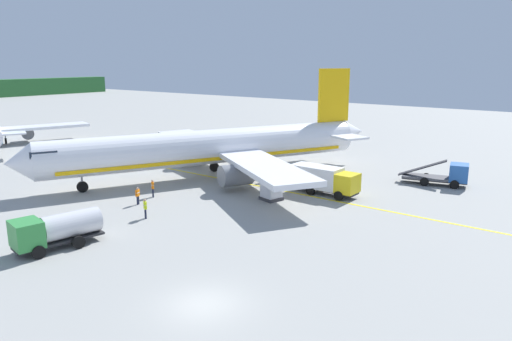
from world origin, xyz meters
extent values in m
cylinder|color=white|center=(21.51, 19.37, 3.50)|extent=(34.11, 18.99, 3.80)
cone|color=white|center=(4.19, 27.67, 3.50)|extent=(3.72, 4.29, 3.61)
cone|color=white|center=(39.18, 10.89, 3.90)|extent=(4.28, 4.30, 3.23)
cube|color=#192333|center=(6.18, 26.72, 4.36)|extent=(3.56, 3.95, 0.60)
cube|color=white|center=(19.36, 10.26, 2.83)|extent=(12.47, 16.14, 0.50)
cylinder|color=slate|center=(18.92, 13.51, 1.63)|extent=(3.84, 3.37, 2.20)
cube|color=white|center=(27.26, 26.74, 2.83)|extent=(9.89, 16.68, 0.50)
cylinder|color=slate|center=(24.45, 25.05, 1.63)|extent=(3.84, 3.37, 2.20)
cube|color=#F2B20C|center=(36.39, 12.23, 8.65)|extent=(4.12, 2.23, 6.50)
cube|color=white|center=(36.39, 12.23, 3.90)|extent=(7.38, 10.76, 0.24)
cube|color=#F2B20C|center=(21.51, 19.37, 2.46)|extent=(30.78, 17.26, 0.36)
cylinder|color=black|center=(9.17, 25.28, 0.55)|extent=(1.14, 0.79, 1.10)
cylinder|color=gray|center=(9.17, 25.28, 1.35)|extent=(0.20, 0.20, 0.50)
cylinder|color=black|center=(21.74, 16.37, 0.55)|extent=(1.14, 0.79, 1.10)
cylinder|color=gray|center=(21.74, 16.37, 1.35)|extent=(0.20, 0.20, 0.50)
cylinder|color=black|center=(23.98, 21.06, 0.55)|extent=(1.14, 0.79, 1.10)
cylinder|color=gray|center=(23.98, 21.06, 1.35)|extent=(0.20, 0.20, 0.50)
cube|color=white|center=(23.26, 57.53, 2.41)|extent=(14.23, 7.98, 0.43)
cylinder|color=slate|center=(21.73, 59.87, 1.39)|extent=(2.80, 3.25, 1.87)
cylinder|color=black|center=(18.32, 60.14, 0.47)|extent=(0.65, 0.98, 0.94)
cylinder|color=gray|center=(18.32, 60.14, 1.15)|extent=(0.17, 0.17, 0.43)
cube|color=#2659A5|center=(34.21, -3.82, 1.50)|extent=(2.56, 2.27, 1.80)
cube|color=#192333|center=(34.41, -4.64, 1.86)|extent=(1.81, 0.51, 0.94)
cube|color=#4C4C51|center=(33.45, -0.68, 0.72)|extent=(3.24, 5.05, 0.24)
cube|color=#2D2D33|center=(33.35, -0.29, 1.70)|extent=(2.01, 4.88, 2.03)
cube|color=#262628|center=(33.66, -1.55, 0.52)|extent=(3.02, 6.65, 0.16)
cylinder|color=black|center=(35.21, -3.26, 0.45)|extent=(0.48, 0.94, 0.90)
cylinder|color=black|center=(33.07, -3.78, 0.45)|extent=(0.48, 0.94, 0.90)
cylinder|color=black|center=(34.52, -0.42, 0.45)|extent=(0.48, 0.94, 0.90)
cylinder|color=black|center=(32.38, -0.94, 0.45)|extent=(0.48, 0.94, 0.90)
cube|color=#338C3F|center=(-2.29, 14.03, 1.50)|extent=(2.16, 2.49, 1.80)
cube|color=#192333|center=(-3.13, 14.19, 1.86)|extent=(0.41, 1.83, 0.94)
cylinder|color=silver|center=(0.66, 13.50, 1.50)|extent=(4.25, 2.48, 1.80)
cube|color=#262628|center=(-0.23, 13.66, 0.52)|extent=(6.18, 2.58, 0.16)
cylinder|color=black|center=(-2.19, 12.90, 0.45)|extent=(0.94, 0.44, 0.90)
cylinder|color=black|center=(-1.80, 15.06, 0.45)|extent=(0.94, 0.44, 0.90)
cylinder|color=black|center=(0.46, 12.42, 0.45)|extent=(0.94, 0.44, 0.90)
cylinder|color=black|center=(0.85, 14.58, 0.45)|extent=(0.94, 0.44, 0.90)
cube|color=yellow|center=(23.19, 3.33, 1.50)|extent=(2.23, 1.83, 1.80)
cube|color=#192333|center=(23.18, 2.48, 1.86)|extent=(1.85, 0.11, 0.94)
cube|color=white|center=(23.25, 6.72, 1.65)|extent=(2.28, 5.03, 2.10)
cube|color=#262628|center=(23.23, 5.82, 0.52)|extent=(1.64, 6.81, 0.16)
cylinder|color=black|center=(24.30, 3.61, 0.45)|extent=(0.29, 0.90, 0.90)
cylinder|color=black|center=(22.10, 3.64, 0.45)|extent=(0.29, 0.90, 0.90)
cylinder|color=black|center=(24.35, 6.71, 0.45)|extent=(0.29, 0.90, 0.90)
cylinder|color=black|center=(22.15, 6.74, 0.45)|extent=(0.29, 0.90, 0.90)
cube|color=#333338|center=(18.41, 8.76, 0.15)|extent=(2.06, 2.06, 0.30)
cube|color=silver|center=(18.41, 8.76, 1.10)|extent=(1.82, 1.82, 1.59)
cube|color=silver|center=(17.89, 8.88, 1.74)|extent=(0.95, 1.64, 0.56)
cylinder|color=#191E33|center=(9.72, 17.51, 0.40)|extent=(0.14, 0.14, 0.80)
cylinder|color=#191E33|center=(9.89, 17.57, 0.40)|extent=(0.14, 0.14, 0.80)
cube|color=orange|center=(9.81, 17.54, 1.10)|extent=(0.49, 0.36, 0.60)
cube|color=silver|center=(9.81, 17.54, 1.13)|extent=(0.50, 0.38, 0.06)
sphere|color=tan|center=(9.81, 17.54, 1.51)|extent=(0.22, 0.22, 0.22)
cylinder|color=orange|center=(9.55, 17.44, 1.13)|extent=(0.09, 0.09, 0.57)
cylinder|color=orange|center=(10.06, 17.64, 1.13)|extent=(0.09, 0.09, 0.57)
cylinder|color=#191E33|center=(12.34, 18.43, 0.42)|extent=(0.14, 0.14, 0.84)
cylinder|color=#191E33|center=(12.24, 18.28, 0.42)|extent=(0.14, 0.14, 0.84)
cube|color=orange|center=(12.29, 18.35, 1.16)|extent=(0.43, 0.49, 0.63)
cube|color=silver|center=(12.29, 18.35, 1.19)|extent=(0.44, 0.50, 0.06)
sphere|color=tan|center=(12.29, 18.35, 1.59)|extent=(0.23, 0.23, 0.23)
cylinder|color=orange|center=(12.44, 18.58, 1.19)|extent=(0.09, 0.09, 0.60)
cylinder|color=orange|center=(12.14, 18.13, 1.19)|extent=(0.09, 0.09, 0.60)
cylinder|color=#191E33|center=(7.56, 13.77, 0.42)|extent=(0.14, 0.14, 0.84)
cylinder|color=#191E33|center=(7.65, 13.93, 0.42)|extent=(0.14, 0.14, 0.84)
cube|color=#CCE519|center=(7.61, 13.85, 1.15)|extent=(0.41, 0.49, 0.63)
cube|color=silver|center=(7.61, 13.85, 1.18)|extent=(0.42, 0.50, 0.06)
sphere|color=tan|center=(7.61, 13.85, 1.58)|extent=(0.23, 0.23, 0.23)
cylinder|color=#CCE519|center=(7.48, 13.62, 1.18)|extent=(0.09, 0.09, 0.60)
cylinder|color=#CCE519|center=(7.74, 14.09, 1.18)|extent=(0.09, 0.09, 0.60)
cube|color=yellow|center=(21.78, 14.37, 0.01)|extent=(0.30, 60.00, 0.01)
camera|label=1|loc=(-17.09, -16.67, 12.82)|focal=33.81mm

